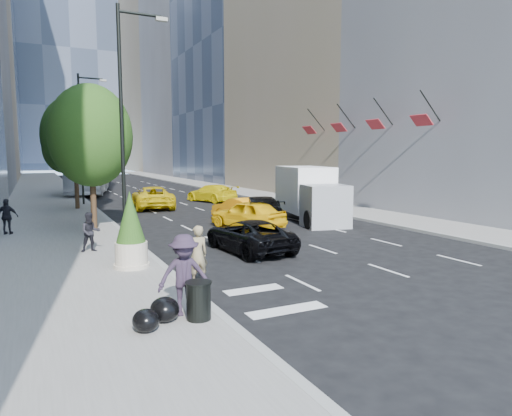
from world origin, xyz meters
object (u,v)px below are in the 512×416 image
black_sedan_lincoln (249,235)px  skateboarder (198,258)px  city_bus (89,176)px  planter_shrub (131,231)px  trash_can (199,301)px  box_truck (309,194)px  black_sedan_mercedes (261,209)px

black_sedan_lincoln → skateboarder: bearing=43.6°
city_bus → planter_shrub: city_bus is taller
trash_can → planter_shrub: size_ratio=0.33×
black_sedan_lincoln → city_bus: size_ratio=0.36×
box_truck → trash_can: size_ratio=8.26×
black_sedan_mercedes → trash_can: bearing=76.9°
skateboarder → trash_can: bearing=68.8°
black_sedan_mercedes → city_bus: size_ratio=0.41×
skateboarder → planter_shrub: bearing=-65.5°
skateboarder → planter_shrub: 3.20m
skateboarder → box_truck: (10.67, 10.39, 0.77)m
planter_shrub → skateboarder: bearing=-62.7°
city_bus → box_truck: city_bus is taller
box_truck → planter_shrub: 14.29m
box_truck → trash_can: (-11.67, -13.39, -1.07)m
skateboarder → planter_shrub: planter_shrub is taller
black_sedan_lincoln → city_bus: bearing=-89.5°
planter_shrub → black_sedan_mercedes: bearing=42.0°
black_sedan_lincoln → box_truck: size_ratio=0.67×
trash_can → planter_shrub: (-0.45, 5.81, 0.82)m
black_sedan_mercedes → skateboarder: bearing=73.8°
box_truck → trash_can: bearing=-118.7°
city_bus → planter_shrub: 34.05m
black_sedan_lincoln → black_sedan_mercedes: size_ratio=0.88×
black_sedan_mercedes → city_bus: (-6.86, 25.78, 1.06)m
box_truck → skateboarder: bearing=-123.3°
city_bus → box_truck: (9.87, -26.39, -0.19)m
city_bus → planter_shrub: bearing=-82.3°
trash_can → planter_shrub: planter_shrub is taller
box_truck → city_bus: bearing=122.9°
black_sedan_mercedes → box_truck: (3.01, -0.61, 0.86)m
black_sedan_mercedes → box_truck: box_truck is taller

